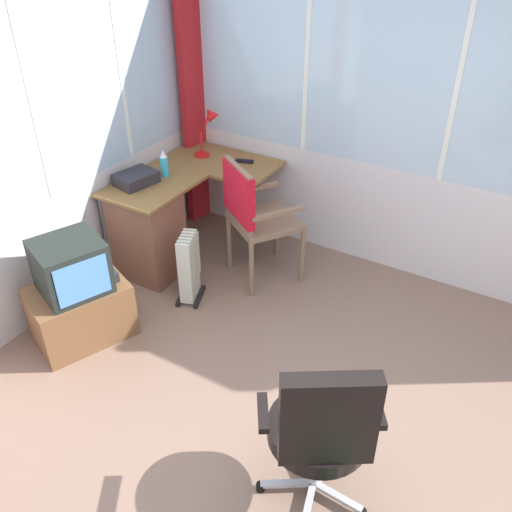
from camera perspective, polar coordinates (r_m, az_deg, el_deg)
ground at (r=3.33m, az=5.43°, el=-20.42°), size 5.09×5.47×0.06m
east_window_panel at (r=4.20m, az=19.35°, el=12.55°), size 0.07×4.47×2.55m
curtain_corner at (r=4.95m, az=-6.58°, el=16.63°), size 0.25×0.10×2.45m
desk at (r=4.51m, az=-10.54°, el=3.04°), size 1.29×0.96×0.74m
desk_lamp at (r=4.78m, az=-4.68°, el=13.31°), size 0.24×0.21×0.40m
tv_remote at (r=4.70m, az=-1.21°, el=9.71°), size 0.09×0.16×0.02m
spray_bottle at (r=4.48m, az=-9.43°, el=9.34°), size 0.06×0.06×0.22m
paper_tray at (r=4.42m, az=-12.24°, el=7.82°), size 0.34×0.28×0.09m
wooden_armchair at (r=4.19m, az=-0.61°, el=4.93°), size 0.67×0.67×1.00m
office_chair at (r=2.69m, az=6.81°, el=-17.18°), size 0.59×0.62×1.01m
tv_on_stand at (r=3.96m, az=-17.83°, el=-4.00°), size 0.76×0.65×0.77m
space_heater at (r=4.21m, az=-6.85°, el=-0.98°), size 0.33×0.26×0.56m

